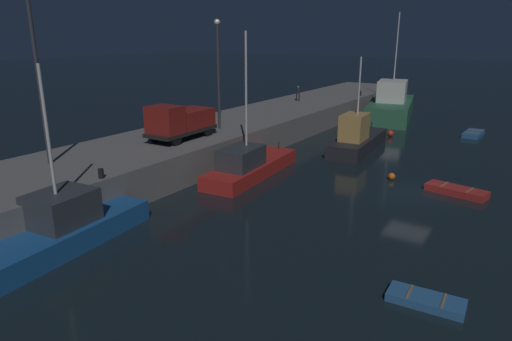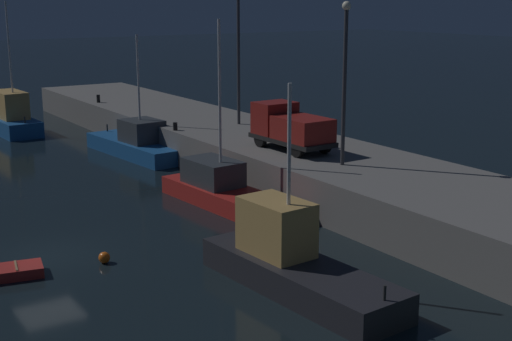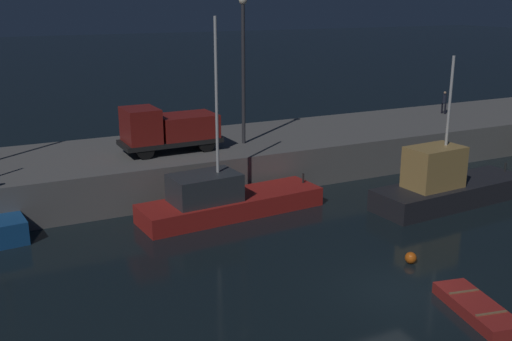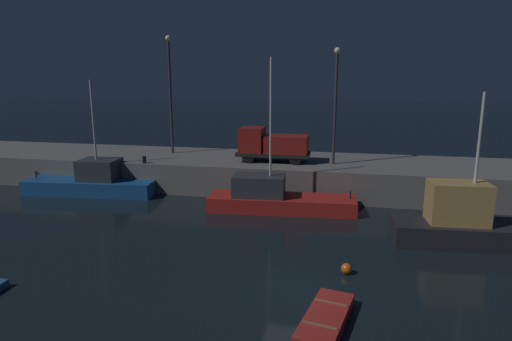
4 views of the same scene
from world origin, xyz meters
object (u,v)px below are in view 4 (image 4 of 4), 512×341
Objects in this scene: mooring_buoy_mid at (346,269)px; fishing_trawler_red at (94,182)px; dinghy_orange_near at (326,319)px; lamp_post_east at (336,97)px; bollard_east at (144,160)px; utility_truck at (272,144)px; fishing_trawler_green at (476,225)px; fishing_boat_white at (275,198)px; lamp_post_west at (170,87)px.

fishing_trawler_red is at bearing 152.00° from mooring_buoy_mid.
mooring_buoy_mid reaches higher than dinghy_orange_near.
lamp_post_east reaches higher than bollard_east.
fishing_trawler_red reaches higher than utility_truck.
fishing_trawler_red is 19.17× the size of bollard_east.
fishing_boat_white is at bearing 162.10° from fishing_trawler_green.
utility_truck reaches higher than bollard_east.
fishing_boat_white is at bearing -124.08° from lamp_post_east.
lamp_post_west is (3.69, 5.61, 6.64)m from fishing_trawler_red.
fishing_trawler_red reaches higher than fishing_trawler_green.
dinghy_orange_near is 0.39× the size of lamp_post_west.
fishing_trawler_red is 1.03× the size of lamp_post_west.
fishing_boat_white is (13.40, -1.29, -0.02)m from fishing_trawler_red.
fishing_trawler_red reaches higher than bollard_east.
lamp_post_east reaches higher than mooring_buoy_mid.
fishing_boat_white reaches higher than utility_truck.
fishing_trawler_red is 3.96m from bollard_east.
mooring_buoy_mid is (4.46, -8.20, -0.57)m from fishing_boat_white.
fishing_boat_white reaches higher than fishing_trawler_green.
mooring_buoy_mid is 17.93m from bollard_east.
dinghy_orange_near is at bearing -73.96° from utility_truck.
lamp_post_west is at bearing 171.31° from lamp_post_east.
lamp_post_east reaches higher than fishing_trawler_green.
lamp_post_west is (-20.35, 10.34, 6.46)m from fishing_trawler_green.
fishing_boat_white is 8.45m from lamp_post_east.
fishing_trawler_green is 17.95× the size of bollard_east.
lamp_post_west is (-14.16, 15.11, 7.23)m from mooring_buoy_mid.
utility_truck is (-4.44, -0.01, -3.41)m from lamp_post_east.
utility_truck reaches higher than dinghy_orange_near.
bollard_east is at bearing 164.39° from fishing_trawler_green.
fishing_trawler_green is (24.04, -4.73, 0.18)m from fishing_trawler_red.
bollard_east is at bearing -168.86° from lamp_post_east.
fishing_boat_white is 5.66m from utility_truck.
lamp_post_east is 1.50× the size of utility_truck.
bollard_east is at bearing -163.57° from utility_truck.
fishing_boat_white reaches higher than mooring_buoy_mid.
lamp_post_east is 5.60m from utility_truck.
dinghy_orange_near is at bearing -38.20° from fishing_trawler_red.
bollard_east is (-9.91, 2.30, 1.60)m from fishing_boat_white.
lamp_post_east reaches higher than dinghy_orange_near.
dinghy_orange_near is (3.82, -12.25, -0.59)m from fishing_boat_white.
bollard_east is (-13.73, 14.56, 2.19)m from dinghy_orange_near.
lamp_post_west reaches higher than mooring_buoy_mid.
lamp_post_west is 1.16× the size of lamp_post_east.
mooring_buoy_mid is at bearing -36.17° from bollard_east.
bollard_east is (-14.37, 10.51, 2.17)m from mooring_buoy_mid.
lamp_post_west reaches higher than lamp_post_east.
lamp_post_east is at bearing 91.65° from dinghy_orange_near.
fishing_trawler_green is 19.34× the size of mooring_buoy_mid.
mooring_buoy_mid is at bearing -85.05° from lamp_post_east.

